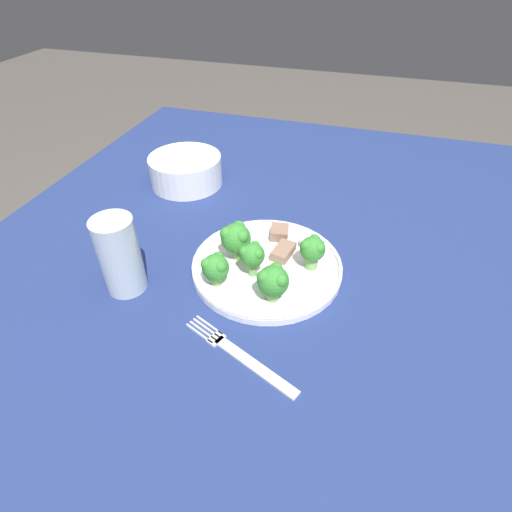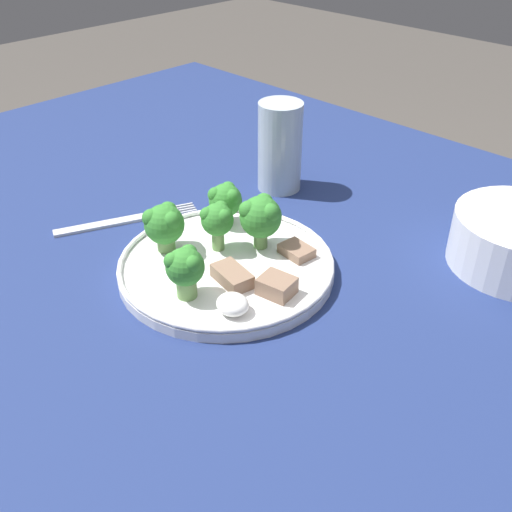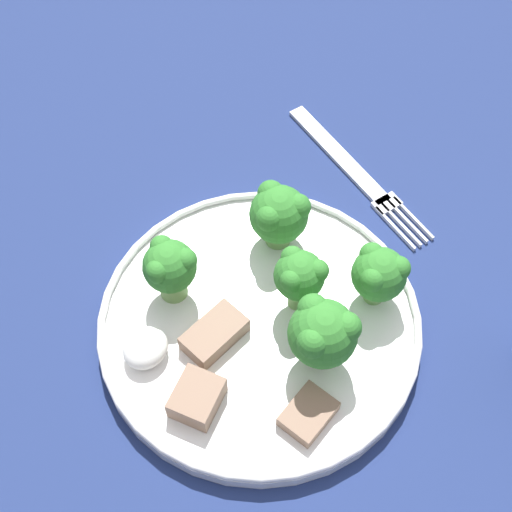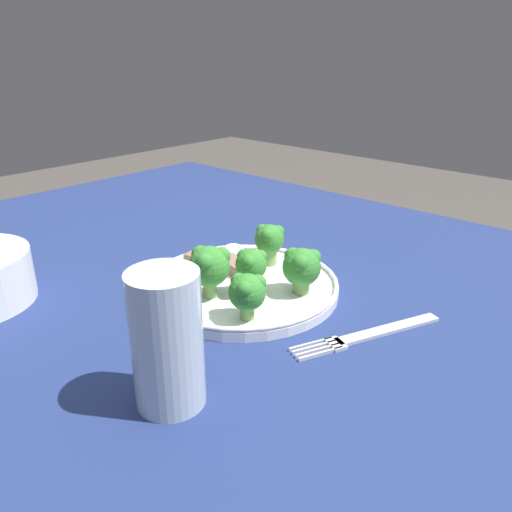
{
  "view_description": "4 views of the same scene",
  "coord_description": "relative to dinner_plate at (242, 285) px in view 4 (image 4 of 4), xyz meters",
  "views": [
    {
      "loc": [
        -0.48,
        -0.16,
        1.16
      ],
      "look_at": [
        0.01,
        -0.01,
        0.74
      ],
      "focal_mm": 28.0,
      "sensor_mm": 36.0,
      "label": 1
    },
    {
      "loc": [
        0.44,
        -0.41,
        1.12
      ],
      "look_at": [
        0.04,
        -0.01,
        0.74
      ],
      "focal_mm": 42.0,
      "sensor_mm": 36.0,
      "label": 2
    },
    {
      "loc": [
        0.23,
        0.12,
        1.21
      ],
      "look_at": [
        -0.02,
        -0.05,
        0.76
      ],
      "focal_mm": 50.0,
      "sensor_mm": 36.0,
      "label": 3
    },
    {
      "loc": [
        -0.4,
        0.4,
        1.01
      ],
      "look_at": [
        0.0,
        -0.04,
        0.76
      ],
      "focal_mm": 35.0,
      "sensor_mm": 36.0,
      "label": 4
    }
  ],
  "objects": [
    {
      "name": "table",
      "position": [
        -0.01,
        0.03,
        -0.09
      ],
      "size": [
        1.37,
        1.03,
        0.71
      ],
      "color": "navy",
      "rests_on": "ground_plane"
    },
    {
      "name": "dinner_plate",
      "position": [
        0.0,
        0.0,
        0.0
      ],
      "size": [
        0.25,
        0.25,
        0.02
      ],
      "color": "white",
      "rests_on": "table"
    },
    {
      "name": "fork",
      "position": [
        -0.18,
        -0.02,
        -0.01
      ],
      "size": [
        0.09,
        0.18,
        0.0
      ],
      "color": "silver",
      "rests_on": "table"
    },
    {
      "name": "drinking_glass",
      "position": [
        -0.1,
        0.2,
        0.05
      ],
      "size": [
        0.06,
        0.06,
        0.13
      ],
      "color": "#B2C1CC",
      "rests_on": "table"
    },
    {
      "name": "broccoli_floret_near_rim_left",
      "position": [
        -0.07,
        -0.03,
        0.04
      ],
      "size": [
        0.05,
        0.05,
        0.06
      ],
      "color": "#709E56",
      "rests_on": "dinner_plate"
    },
    {
      "name": "broccoli_floret_center_left",
      "position": [
        -0.07,
        0.06,
        0.04
      ],
      "size": [
        0.04,
        0.04,
        0.05
      ],
      "color": "#709E56",
      "rests_on": "dinner_plate"
    },
    {
      "name": "broccoli_floret_back_left",
      "position": [
        0.0,
        0.05,
        0.05
      ],
      "size": [
        0.05,
        0.05,
        0.07
      ],
      "color": "#709E56",
      "rests_on": "dinner_plate"
    },
    {
      "name": "broccoli_floret_front_left",
      "position": [
        -0.03,
        0.02,
        0.04
      ],
      "size": [
        0.04,
        0.04,
        0.06
      ],
      "color": "#709E56",
      "rests_on": "dinner_plate"
    },
    {
      "name": "broccoli_floret_center_back",
      "position": [
        0.02,
        -0.07,
        0.04
      ],
      "size": [
        0.04,
        0.04,
        0.06
      ],
      "color": "#709E56",
      "rests_on": "dinner_plate"
    },
    {
      "name": "meat_slice_front_slice",
      "position": [
        0.03,
        -0.02,
        0.01
      ],
      "size": [
        0.05,
        0.04,
        0.02
      ],
      "color": "#846651",
      "rests_on": "dinner_plate"
    },
    {
      "name": "meat_slice_middle_slice",
      "position": [
        0.05,
        0.07,
        0.01
      ],
      "size": [
        0.04,
        0.03,
        0.01
      ],
      "color": "#846651",
      "rests_on": "dinner_plate"
    },
    {
      "name": "meat_slice_rear_slice",
      "position": [
        0.08,
        -0.0,
        0.01
      ],
      "size": [
        0.04,
        0.04,
        0.02
      ],
      "color": "#846651",
      "rests_on": "dinner_plate"
    },
    {
      "name": "sauce_dollop",
      "position": [
        0.07,
        -0.06,
        0.01
      ],
      "size": [
        0.04,
        0.03,
        0.02
      ],
      "color": "white",
      "rests_on": "dinner_plate"
    }
  ]
}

